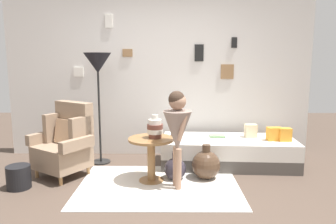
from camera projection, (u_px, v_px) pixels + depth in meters
The scene contains 16 objects.
ground_plane at pixel (153, 205), 3.40m from camera, with size 12.00×12.00×0.00m, color #4C3D33.
gallery_wall at pixel (159, 74), 5.11m from camera, with size 4.80×0.12×2.60m.
rug at pixel (159, 185), 3.93m from camera, with size 1.94×1.41×0.01m, color silver.
armchair at pixel (66, 143), 4.25m from camera, with size 0.90×0.85×0.97m.
daybed at pixel (228, 152), 4.67m from camera, with size 1.94×0.91×0.40m.
pillow_head at pixel (285, 135), 4.48m from camera, with size 0.17×0.12×0.18m, color orange.
pillow_mid at pixel (274, 134), 4.51m from camera, with size 0.20×0.12×0.19m, color orange.
pillow_back at pixel (251, 131), 4.70m from camera, with size 0.17×0.12×0.19m, color beige.
side_table at pixel (151, 151), 4.01m from camera, with size 0.57×0.57×0.56m.
vase_striped at pixel (155, 128), 3.97m from camera, with size 0.20×0.20×0.29m.
floor_lamp at pixel (98, 68), 4.59m from camera, with size 0.39×0.39×1.63m.
person_child at pixel (177, 127), 3.73m from camera, with size 0.34×0.34×1.18m.
book_on_daybed at pixel (217, 136), 4.72m from camera, with size 0.22×0.16×0.03m, color #789F6C.
demijohn_near at pixel (175, 169), 4.11m from camera, with size 0.28×0.28×0.37m.
demijohn_far at pixel (206, 165), 4.13m from camera, with size 0.37×0.37×0.46m.
magazine_basket at pixel (19, 177), 3.83m from camera, with size 0.28×0.28×0.28m, color black.
Camera 1 is at (0.17, -3.19, 1.53)m, focal length 34.24 mm.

